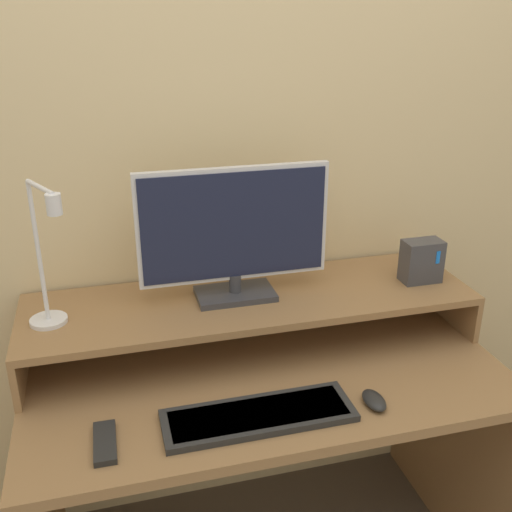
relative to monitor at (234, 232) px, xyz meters
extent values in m
cube|color=beige|center=(0.05, 0.21, 0.16)|extent=(6.00, 0.05, 2.50)
cube|color=olive|center=(0.05, -0.17, -0.37)|extent=(1.33, 0.70, 0.03)
cube|color=olive|center=(0.70, -0.17, -0.74)|extent=(0.03, 0.70, 0.71)
cube|color=olive|center=(-0.61, -0.01, -0.29)|extent=(0.02, 0.38, 0.13)
cube|color=olive|center=(0.70, -0.01, -0.29)|extent=(0.02, 0.38, 0.13)
cube|color=olive|center=(0.05, -0.01, -0.21)|extent=(1.33, 0.38, 0.02)
cube|color=#38383D|center=(0.00, 0.00, -0.19)|extent=(0.23, 0.14, 0.02)
cylinder|color=#38383D|center=(0.00, 0.00, -0.16)|extent=(0.04, 0.04, 0.05)
cube|color=silver|center=(0.00, 0.00, 0.02)|extent=(0.55, 0.02, 0.33)
cube|color=#191E38|center=(0.00, -0.01, 0.02)|extent=(0.53, 0.01, 0.31)
cylinder|color=silver|center=(-0.53, -0.02, -0.20)|extent=(0.10, 0.10, 0.01)
cylinder|color=silver|center=(-0.53, -0.02, 0.00)|extent=(0.01, 0.01, 0.38)
cylinder|color=silver|center=(-0.49, -0.09, 0.19)|extent=(0.07, 0.14, 0.01)
cylinder|color=silver|center=(-0.46, -0.15, 0.17)|extent=(0.04, 0.04, 0.05)
cube|color=#3D3D42|center=(0.58, -0.04, -0.14)|extent=(0.12, 0.07, 0.13)
cube|color=#1972F2|center=(0.62, -0.08, -0.11)|extent=(0.01, 0.00, 0.04)
cube|color=#282828|center=(-0.03, -0.38, -0.35)|extent=(0.48, 0.15, 0.02)
cube|color=black|center=(-0.03, -0.38, -0.34)|extent=(0.44, 0.12, 0.01)
ellipsoid|color=black|center=(0.27, -0.40, -0.34)|extent=(0.05, 0.09, 0.03)
cube|color=black|center=(-0.40, -0.38, -0.35)|extent=(0.05, 0.15, 0.02)
camera|label=1|loc=(-0.35, -1.55, 0.59)|focal=42.00mm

